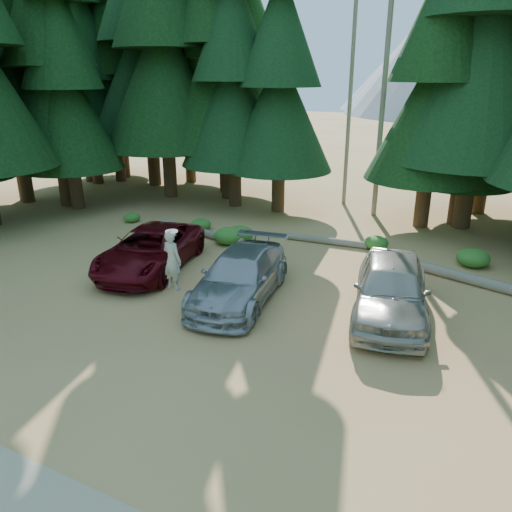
# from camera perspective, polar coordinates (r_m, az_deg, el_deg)

# --- Properties ---
(ground) EXTENTS (160.00, 160.00, 0.00)m
(ground) POSITION_cam_1_polar(r_m,az_deg,el_deg) (13.06, -6.59, -10.15)
(ground) COLOR #B17C4B
(ground) RESTS_ON ground
(forest_belt_north) EXTENTS (36.00, 7.00, 22.00)m
(forest_belt_north) POSITION_cam_1_polar(r_m,az_deg,el_deg) (25.98, 11.84, 5.10)
(forest_belt_north) COLOR black
(forest_belt_north) RESTS_ON ground
(snag_front) EXTENTS (0.24, 0.24, 12.00)m
(snag_front) POSITION_cam_1_polar(r_m,az_deg,el_deg) (24.47, 14.44, 18.25)
(snag_front) COLOR #6D6657
(snag_front) RESTS_ON ground
(snag_back) EXTENTS (0.20, 0.20, 10.00)m
(snag_back) POSITION_cam_1_polar(r_m,az_deg,el_deg) (26.47, 10.64, 16.45)
(snag_back) COLOR #6D6657
(snag_back) RESTS_ON ground
(mountain_peak) EXTENTS (48.00, 50.00, 28.00)m
(mountain_peak) POSITION_cam_1_polar(r_m,az_deg,el_deg) (98.15, 23.42, 22.24)
(mountain_peak) COLOR gray
(mountain_peak) RESTS_ON ground
(red_pickup) EXTENTS (3.56, 5.71, 1.47)m
(red_pickup) POSITION_cam_1_polar(r_m,az_deg,el_deg) (17.93, -12.02, 0.75)
(red_pickup) COLOR #54070E
(red_pickup) RESTS_ON ground
(silver_minivan_center) EXTENTS (2.88, 5.38, 1.48)m
(silver_minivan_center) POSITION_cam_1_polar(r_m,az_deg,el_deg) (15.18, -1.85, -2.39)
(silver_minivan_center) COLOR #A2A5AA
(silver_minivan_center) RESTS_ON ground
(silver_minivan_right) EXTENTS (3.03, 5.35, 1.72)m
(silver_minivan_right) POSITION_cam_1_polar(r_m,az_deg,el_deg) (14.57, 15.20, -3.62)
(silver_minivan_right) COLOR #ABA798
(silver_minivan_right) RESTS_ON ground
(frisbee_player) EXTENTS (0.72, 0.54, 1.80)m
(frisbee_player) POSITION_cam_1_polar(r_m,az_deg,el_deg) (14.74, -9.55, -0.44)
(frisbee_player) COLOR beige
(frisbee_player) RESTS_ON ground
(log_left) EXTENTS (4.76, 1.24, 0.34)m
(log_left) POSITION_cam_1_polar(r_m,az_deg,el_deg) (21.55, -6.50, 2.78)
(log_left) COLOR #6D6657
(log_left) RESTS_ON ground
(log_mid) EXTENTS (3.40, 0.52, 0.28)m
(log_mid) POSITION_cam_1_polar(r_m,az_deg,el_deg) (20.55, 8.01, 1.75)
(log_mid) COLOR #6D6657
(log_mid) RESTS_ON ground
(log_right) EXTENTS (5.52, 1.90, 0.36)m
(log_right) POSITION_cam_1_polar(r_m,az_deg,el_deg) (18.21, 20.64, -1.71)
(log_right) COLOR #6D6657
(log_right) RESTS_ON ground
(shrub_far_left) EXTENTS (0.92, 0.92, 0.50)m
(shrub_far_left) POSITION_cam_1_polar(r_m,az_deg,el_deg) (22.32, -6.34, 3.61)
(shrub_far_left) COLOR #377122
(shrub_far_left) RESTS_ON ground
(shrub_left) EXTENTS (1.14, 1.14, 0.62)m
(shrub_left) POSITION_cam_1_polar(r_m,az_deg,el_deg) (20.69, -1.86, 2.57)
(shrub_left) COLOR #377122
(shrub_left) RESTS_ON ground
(shrub_center_left) EXTENTS (1.21, 1.21, 0.67)m
(shrub_center_left) POSITION_cam_1_polar(r_m,az_deg,el_deg) (20.36, -3.17, 2.32)
(shrub_center_left) COLOR #377122
(shrub_center_left) RESTS_ON ground
(shrub_center_right) EXTENTS (0.98, 0.98, 0.54)m
(shrub_center_right) POSITION_cam_1_polar(r_m,az_deg,el_deg) (19.03, 1.40, 0.85)
(shrub_center_right) COLOR #377122
(shrub_center_right) RESTS_ON ground
(shrub_right) EXTENTS (0.95, 0.95, 0.53)m
(shrub_right) POSITION_cam_1_polar(r_m,az_deg,el_deg) (20.28, 13.58, 1.49)
(shrub_right) COLOR #377122
(shrub_right) RESTS_ON ground
(shrub_far_right) EXTENTS (1.17, 1.17, 0.64)m
(shrub_far_right) POSITION_cam_1_polar(r_m,az_deg,el_deg) (19.58, 23.58, -0.17)
(shrub_far_right) COLOR #377122
(shrub_far_right) RESTS_ON ground
(shrub_edge_west) EXTENTS (0.78, 0.78, 0.43)m
(shrub_edge_west) POSITION_cam_1_polar(r_m,az_deg,el_deg) (24.15, -14.01, 4.31)
(shrub_edge_west) COLOR #377122
(shrub_edge_west) RESTS_ON ground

